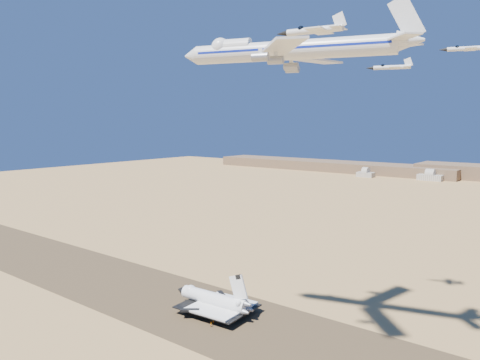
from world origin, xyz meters
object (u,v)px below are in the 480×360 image
Objects in this scene: carrier_747 at (283,50)px; crew_b at (211,324)px; chase_jet_a at (313,30)px; chase_jet_e at (466,48)px; crew_a at (218,320)px; crew_c at (213,322)px; chase_jet_d at (391,67)px; shuttle at (214,300)px.

crew_b is (-29.97, 0.42, -94.30)m from carrier_747.
chase_jet_a is 0.87× the size of chase_jet_e.
crew_a is (-30.45, 4.64, -94.39)m from carrier_747.
chase_jet_e reaches higher than crew_a.
carrier_747 is at bearing 121.51° from chase_jet_a.
chase_jet_d is at bearing -112.97° from crew_c.
carrier_747 reaches higher than crew_b.
carrier_747 is 98.95m from crew_b.
carrier_747 reaches higher than shuttle.
chase_jet_a is 90.83m from chase_jet_d.
crew_a is 2.08m from crew_c.
chase_jet_e is at bearing -44.43° from crew_a.
crew_b is at bearing -151.27° from chase_jet_d.
crew_c is (-0.47, -2.02, 0.14)m from crew_a.
chase_jet_e is at bearing -117.15° from crew_c.
chase_jet_a is (71.05, -51.13, 86.47)m from shuttle.
carrier_747 is at bearing -126.78° from crew_b.
chase_jet_d is (45.63, 46.01, 92.69)m from crew_c.
carrier_747 is at bearing -136.89° from chase_jet_e.
chase_jet_e is at bearing 80.18° from chase_jet_a.
shuttle reaches higher than crew_a.
shuttle is at bearing -27.39° from crew_c.
chase_jet_a reaches higher than crew_c.
carrier_747 is at bearing -163.03° from crew_c.
crew_a is 119.27m from chase_jet_a.
chase_jet_a is at bearing -108.10° from chase_jet_e.
shuttle is 130.93m from chase_jet_e.
shuttle is at bearing -162.80° from chase_jet_d.
chase_jet_d is (-18.33, 88.93, 2.41)m from chase_jet_a.
chase_jet_d reaches higher than crew_b.
shuttle is at bearing 56.03° from crew_a.
chase_jet_e is (67.04, 56.77, 98.91)m from crew_a.
crew_a is 0.10× the size of chase_jet_e.
crew_a is at bearing -154.20° from chase_jet_d.
chase_jet_a is (63.01, -40.73, 90.33)m from crew_b.
crew_c is 0.11× the size of chase_jet_e.
crew_a is 0.11× the size of chase_jet_a.
carrier_747 is at bearing -125.28° from chase_jet_d.
crew_b is at bearing 162.70° from carrier_747.
crew_a is at bearing 154.84° from carrier_747.
crew_c is at bearing -52.54° from shuttle.
chase_jet_d is at bearing 56.67° from carrier_747.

